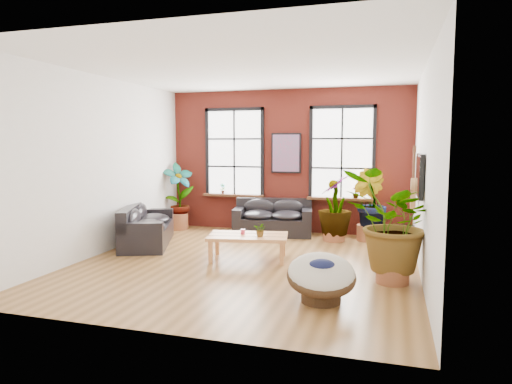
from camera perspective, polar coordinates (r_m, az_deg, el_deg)
room at (r=8.31m, az=-0.89°, el=3.09°), size 6.04×6.54×3.54m
sofa_back at (r=10.99m, az=2.13°, el=-3.34°), size 1.98×1.20×0.85m
sofa_left at (r=10.21m, az=-13.70°, el=-4.24°), size 1.61×2.32×0.85m
coffee_table at (r=8.61m, az=-1.01°, el=-5.73°), size 1.60×1.10×0.57m
papasan_chair at (r=6.42m, az=8.17°, el=-10.35°), size 1.15×1.16×0.71m
poster at (r=11.23m, az=3.78°, el=4.88°), size 0.74×0.06×0.98m
tv_wall_unit at (r=8.40m, az=19.54°, el=1.38°), size 0.13×1.86×1.20m
media_box at (r=10.19m, az=18.15°, el=-5.32°), size 0.54×0.45×0.44m
pot_back_left at (r=11.87m, az=-9.80°, el=-3.63°), size 0.72×0.72×0.40m
pot_back_right at (r=10.63m, az=13.78°, el=-4.96°), size 0.49×0.49×0.36m
pot_right_wall at (r=7.55m, az=16.69°, el=-9.46°), size 0.55×0.55×0.38m
pot_mid at (r=10.43m, az=9.72°, el=-5.11°), size 0.61×0.61×0.35m
floor_plant_back_left at (r=11.78m, az=-9.64°, el=-0.13°), size 0.96×0.98×1.55m
floor_plant_back_right at (r=10.52m, az=13.96°, el=-1.19°), size 1.04×1.02×1.47m
floor_plant_right_wall at (r=7.41m, az=16.59°, el=-3.59°), size 1.91×1.88×1.61m
floor_plant_mid at (r=10.35m, az=9.84°, el=-1.65°), size 0.84×0.84×1.33m
table_plant at (r=8.41m, az=0.59°, el=-4.72°), size 0.27×0.25×0.26m
sill_plant_left at (r=11.72m, az=-4.20°, el=0.43°), size 0.17×0.17×0.27m
sill_plant_right at (r=10.99m, az=12.36°, el=-0.06°), size 0.19×0.19×0.27m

